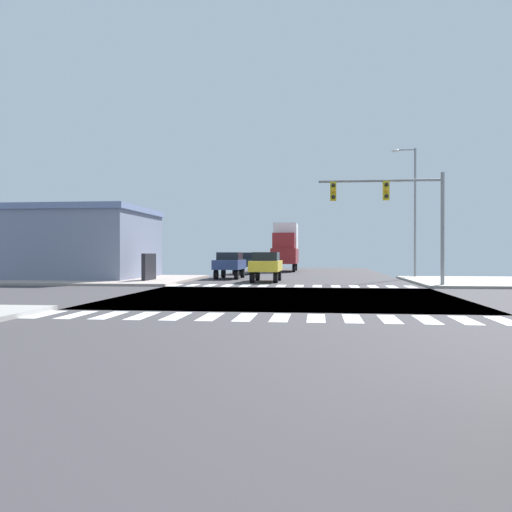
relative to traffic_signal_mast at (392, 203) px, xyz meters
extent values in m
cube|color=#3B383B|center=(-5.27, -7.20, -4.57)|extent=(14.00, 90.00, 0.05)
cube|color=#3B383B|center=(-5.27, -7.20, -4.57)|extent=(90.00, 12.00, 0.05)
cube|color=#A09B91|center=(7.73, 4.80, -4.47)|extent=(12.00, 12.00, 0.14)
cube|color=#A7978F|center=(-18.27, 4.80, -4.47)|extent=(12.00, 12.00, 0.14)
cube|color=silver|center=(-12.02, -14.50, -4.54)|extent=(0.50, 2.00, 0.01)
cube|color=silver|center=(-11.02, -14.50, -4.54)|extent=(0.50, 2.00, 0.01)
cube|color=silver|center=(-10.02, -14.50, -4.54)|extent=(0.50, 2.00, 0.01)
cube|color=silver|center=(-9.02, -14.50, -4.54)|extent=(0.50, 2.00, 0.01)
cube|color=silver|center=(-8.02, -14.50, -4.54)|extent=(0.50, 2.00, 0.01)
cube|color=silver|center=(-7.02, -14.50, -4.54)|extent=(0.50, 2.00, 0.01)
cube|color=silver|center=(-6.02, -14.50, -4.54)|extent=(0.50, 2.00, 0.01)
cube|color=silver|center=(-5.02, -14.50, -4.54)|extent=(0.50, 2.00, 0.01)
cube|color=silver|center=(-4.02, -14.50, -4.54)|extent=(0.50, 2.00, 0.01)
cube|color=silver|center=(-3.02, -14.50, -4.54)|extent=(0.50, 2.00, 0.01)
cube|color=silver|center=(-2.02, -14.50, -4.54)|extent=(0.50, 2.00, 0.01)
cube|color=silver|center=(-1.02, -14.50, -4.54)|extent=(0.50, 2.00, 0.01)
cube|color=silver|center=(-0.02, -14.50, -4.54)|extent=(0.50, 2.00, 0.01)
cube|color=silver|center=(0.98, -14.50, -4.54)|extent=(0.50, 2.00, 0.01)
cube|color=silver|center=(-12.02, 0.10, -4.54)|extent=(0.50, 2.00, 0.01)
cube|color=silver|center=(-11.02, 0.10, -4.54)|extent=(0.50, 2.00, 0.01)
cube|color=silver|center=(-10.02, 0.10, -4.54)|extent=(0.50, 2.00, 0.01)
cube|color=silver|center=(-9.02, 0.10, -4.54)|extent=(0.50, 2.00, 0.01)
cube|color=silver|center=(-8.02, 0.10, -4.54)|extent=(0.50, 2.00, 0.01)
cube|color=silver|center=(-7.02, 0.10, -4.54)|extent=(0.50, 2.00, 0.01)
cube|color=silver|center=(-6.02, 0.10, -4.54)|extent=(0.50, 2.00, 0.01)
cube|color=silver|center=(-5.02, 0.10, -4.54)|extent=(0.50, 2.00, 0.01)
cube|color=silver|center=(-4.02, 0.10, -4.54)|extent=(0.50, 2.00, 0.01)
cube|color=silver|center=(-3.02, 0.10, -4.54)|extent=(0.50, 2.00, 0.01)
cube|color=silver|center=(-2.02, 0.10, -4.54)|extent=(0.50, 2.00, 0.01)
cube|color=silver|center=(-1.02, 0.10, -4.54)|extent=(0.50, 2.00, 0.01)
cube|color=silver|center=(-0.02, 0.10, -4.54)|extent=(0.50, 2.00, 0.01)
cube|color=silver|center=(0.98, 0.10, -4.54)|extent=(0.50, 2.00, 0.01)
cylinder|color=gray|center=(2.62, 0.02, -1.47)|extent=(0.20, 0.20, 6.14)
cylinder|color=gray|center=(-0.66, 0.02, 1.20)|extent=(6.57, 0.14, 0.14)
cube|color=yellow|center=(-0.33, 0.02, 0.65)|extent=(0.32, 0.40, 1.00)
sphere|color=black|center=(-0.33, -0.22, 0.96)|extent=(0.22, 0.22, 0.22)
sphere|color=orange|center=(-0.33, -0.22, 0.65)|extent=(0.22, 0.22, 0.22)
sphere|color=black|center=(-0.33, -0.22, 0.34)|extent=(0.22, 0.22, 0.22)
cube|color=yellow|center=(-3.16, 0.02, 0.65)|extent=(0.32, 0.40, 1.00)
sphere|color=black|center=(-3.16, -0.22, 0.96)|extent=(0.22, 0.22, 0.22)
sphere|color=orange|center=(-3.16, -0.22, 0.65)|extent=(0.22, 0.22, 0.22)
sphere|color=black|center=(-3.16, -0.22, 0.34)|extent=(0.22, 0.22, 0.22)
cylinder|color=gray|center=(3.01, 10.42, 0.18)|extent=(0.16, 0.16, 9.44)
cylinder|color=gray|center=(2.31, 10.42, 4.80)|extent=(1.40, 0.10, 0.10)
ellipsoid|color=silver|center=(1.61, 10.42, 4.75)|extent=(0.60, 0.32, 0.20)
cube|color=slate|center=(-23.46, 6.31, -2.25)|extent=(14.96, 8.82, 4.58)
cube|color=slate|center=(-23.46, 6.31, 0.24)|extent=(15.26, 9.12, 0.40)
cube|color=black|center=(-14.48, 2.90, -3.64)|extent=(0.24, 2.20, 1.80)
cylinder|color=black|center=(-6.55, 3.00, -4.20)|extent=(0.26, 0.68, 0.68)
cylinder|color=black|center=(-7.99, 3.00, -4.20)|extent=(0.26, 0.68, 0.68)
cylinder|color=black|center=(-6.55, 5.92, -4.20)|extent=(0.26, 0.68, 0.68)
cylinder|color=black|center=(-7.99, 5.92, -4.20)|extent=(0.26, 0.68, 0.68)
cube|color=yellow|center=(-7.27, 4.46, -3.53)|extent=(1.80, 4.30, 0.66)
cube|color=black|center=(-7.27, 4.46, -2.93)|extent=(1.55, 2.24, 0.54)
cylinder|color=black|center=(-9.55, 6.85, -4.20)|extent=(0.26, 0.68, 0.68)
cylinder|color=black|center=(-10.99, 6.85, -4.20)|extent=(0.26, 0.68, 0.68)
cylinder|color=black|center=(-9.55, 9.78, -4.20)|extent=(0.26, 0.68, 0.68)
cylinder|color=black|center=(-10.99, 9.78, -4.20)|extent=(0.26, 0.68, 0.68)
cube|color=navy|center=(-10.27, 8.32, -3.53)|extent=(1.80, 4.30, 0.66)
cube|color=black|center=(-10.27, 8.32, -2.93)|extent=(1.55, 2.24, 0.54)
cylinder|color=black|center=(-6.31, 21.80, -4.14)|extent=(0.26, 0.80, 0.80)
cylinder|color=black|center=(-8.23, 21.80, -4.14)|extent=(0.26, 0.80, 0.80)
cylinder|color=black|center=(-6.31, 26.70, -4.14)|extent=(0.26, 0.80, 0.80)
cylinder|color=black|center=(-8.23, 26.70, -4.14)|extent=(0.26, 0.80, 0.80)
cube|color=maroon|center=(-7.27, 24.25, -3.00)|extent=(2.40, 7.20, 1.49)
cube|color=white|center=(-7.27, 25.33, -0.97)|extent=(2.30, 4.18, 2.56)
cube|color=maroon|center=(-7.27, 22.09, -1.51)|extent=(2.11, 2.02, 1.49)
cylinder|color=black|center=(-9.55, 15.02, -4.20)|extent=(0.26, 0.68, 0.68)
cylinder|color=black|center=(-10.99, 15.02, -4.20)|extent=(0.26, 0.68, 0.68)
cylinder|color=black|center=(-9.55, 17.95, -4.20)|extent=(0.26, 0.68, 0.68)
cylinder|color=black|center=(-10.99, 17.95, -4.20)|extent=(0.26, 0.68, 0.68)
cube|color=black|center=(-10.27, 16.48, -3.53)|extent=(1.80, 4.30, 0.66)
cube|color=black|center=(-10.27, 16.48, -2.93)|extent=(1.55, 2.24, 0.54)
camera|label=1|loc=(-3.96, -29.48, -2.73)|focal=37.55mm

